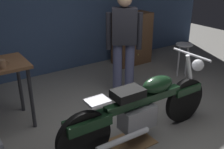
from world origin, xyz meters
TOP-DOWN VIEW (x-y plane):
  - ground_plane at (0.00, 0.00)m, footprint 12.00×12.00m
  - motorcycle at (-0.02, 0.04)m, footprint 2.19×0.60m
  - person_standing at (0.54, 1.18)m, footprint 0.49×0.39m
  - shop_stool at (1.97, 1.18)m, footprint 0.32×0.32m
  - wooden_dresser at (1.59, 2.30)m, footprint 0.80×0.47m
  - drip_tray at (-0.17, 0.04)m, footprint 0.56×0.40m
  - mug_brown_stoneware at (-1.31, 1.10)m, footprint 0.12×0.09m

SIDE VIEW (x-z plane):
  - ground_plane at x=0.00m, z-range 0.00..0.00m
  - drip_tray at x=-0.17m, z-range 0.00..0.01m
  - motorcycle at x=-0.02m, z-range -0.05..0.95m
  - shop_stool at x=1.97m, z-range 0.18..0.82m
  - wooden_dresser at x=1.59m, z-range 0.00..1.10m
  - person_standing at x=0.54m, z-range 0.09..1.76m
  - mug_brown_stoneware at x=-1.31m, z-range 0.90..1.01m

